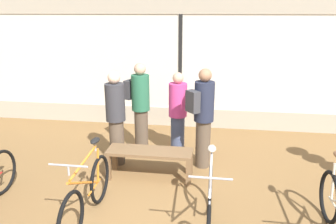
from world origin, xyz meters
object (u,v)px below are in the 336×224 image
(display_bench, at_px, (150,155))
(customer_near_bench, at_px, (178,113))
(customer_near_rack, at_px, (140,105))
(bicycle_left, at_px, (87,194))
(bicycle_right, at_px, (209,205))
(customer_by_window, at_px, (203,115))
(customer_mid_floor, at_px, (116,117))

(display_bench, bearing_deg, customer_near_bench, 70.18)
(display_bench, bearing_deg, customer_near_rack, 110.54)
(bicycle_left, xyz_separation_m, customer_near_rack, (0.18, 2.31, 0.56))
(bicycle_left, relative_size, bicycle_right, 1.00)
(bicycle_right, relative_size, customer_by_window, 0.95)
(customer_by_window, height_order, customer_mid_floor, customer_by_window)
(customer_by_window, bearing_deg, display_bench, -147.19)
(customer_near_bench, bearing_deg, customer_near_rack, 174.97)
(bicycle_right, distance_m, display_bench, 1.64)
(display_bench, bearing_deg, bicycle_right, -51.93)
(bicycle_left, height_order, customer_mid_floor, customer_mid_floor)
(customer_mid_floor, bearing_deg, bicycle_left, -86.18)
(customer_near_rack, distance_m, customer_mid_floor, 0.67)
(customer_mid_floor, relative_size, customer_near_bench, 1.05)
(customer_by_window, xyz_separation_m, customer_mid_floor, (-1.52, -0.10, -0.06))
(display_bench, xyz_separation_m, customer_near_bench, (0.35, 0.97, 0.44))
(display_bench, bearing_deg, customer_mid_floor, 147.46)
(bicycle_left, height_order, customer_by_window, customer_by_window)
(bicycle_left, xyz_separation_m, display_bench, (0.57, 1.27, 0.01))
(bicycle_right, height_order, customer_near_bench, customer_near_bench)
(customer_near_rack, bearing_deg, display_bench, -69.46)
(customer_by_window, bearing_deg, customer_mid_floor, -176.23)
(customer_by_window, relative_size, customer_mid_floor, 1.04)
(customer_near_rack, height_order, customer_by_window, customer_by_window)
(customer_mid_floor, height_order, customer_near_bench, customer_mid_floor)
(customer_mid_floor, bearing_deg, customer_near_rack, 63.30)
(bicycle_left, distance_m, customer_by_window, 2.36)
(bicycle_right, relative_size, customer_mid_floor, 0.99)
(bicycle_left, height_order, customer_near_bench, customer_near_bench)
(customer_near_bench, bearing_deg, display_bench, -109.82)
(bicycle_right, height_order, display_bench, bicycle_right)
(customer_by_window, relative_size, customer_near_bench, 1.09)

